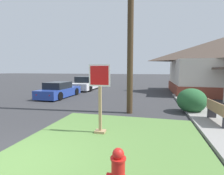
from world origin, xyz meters
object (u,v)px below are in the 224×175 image
object	(u,v)px
manhole_cover	(79,121)
utility_pole	(131,11)
pickup_truck_white	(87,84)
parked_sedan_blue	(59,91)
stop_sign	(100,100)
street_bench	(218,111)

from	to	relation	value
manhole_cover	utility_pole	size ratio (longest dim) A/B	0.07
manhole_cover	pickup_truck_white	bearing A→B (deg)	110.59
manhole_cover	parked_sedan_blue	distance (m)	7.01
manhole_cover	pickup_truck_white	world-z (taller)	pickup_truck_white
stop_sign	street_bench	world-z (taller)	stop_sign
utility_pole	parked_sedan_blue	bearing A→B (deg)	149.99
stop_sign	utility_pole	bearing A→B (deg)	79.57
manhole_cover	street_bench	bearing A→B (deg)	8.46
street_bench	utility_pole	world-z (taller)	utility_pole
stop_sign	manhole_cover	bearing A→B (deg)	137.75
parked_sedan_blue	pickup_truck_white	world-z (taller)	pickup_truck_white
stop_sign	utility_pole	size ratio (longest dim) A/B	0.24
stop_sign	utility_pole	distance (m)	5.01
stop_sign	utility_pole	world-z (taller)	utility_pole
parked_sedan_blue	street_bench	distance (m)	10.99
pickup_truck_white	utility_pole	size ratio (longest dim) A/B	0.57
manhole_cover	parked_sedan_blue	size ratio (longest dim) A/B	0.16
parked_sedan_blue	pickup_truck_white	size ratio (longest dim) A/B	0.78
street_bench	utility_pole	xyz separation A→B (m)	(-3.70, 1.05, 4.50)
manhole_cover	street_bench	xyz separation A→B (m)	(5.66, 0.84, 0.58)
stop_sign	pickup_truck_white	world-z (taller)	stop_sign
manhole_cover	parked_sedan_blue	bearing A→B (deg)	127.98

